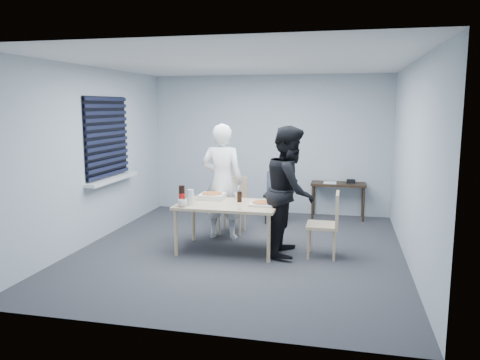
% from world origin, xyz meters
% --- Properties ---
extents(room, '(5.00, 5.00, 5.00)m').
position_xyz_m(room, '(-2.20, 0.40, 1.44)').
color(room, '#303035').
rests_on(room, ground).
extents(dining_table, '(1.40, 0.89, 0.68)m').
position_xyz_m(dining_table, '(-0.16, -0.06, 0.62)').
color(dining_table, beige).
rests_on(dining_table, ground).
extents(chair_far, '(0.42, 0.42, 0.89)m').
position_xyz_m(chair_far, '(-0.33, 0.95, 0.51)').
color(chair_far, beige).
rests_on(chair_far, ground).
extents(chair_right, '(0.42, 0.42, 0.89)m').
position_xyz_m(chair_right, '(1.23, -0.03, 0.51)').
color(chair_right, beige).
rests_on(chair_right, ground).
extents(person_white, '(0.65, 0.42, 1.77)m').
position_xyz_m(person_white, '(-0.41, 0.56, 0.89)').
color(person_white, white).
rests_on(person_white, ground).
extents(person_black, '(0.47, 0.86, 1.77)m').
position_xyz_m(person_black, '(0.69, 0.01, 0.89)').
color(person_black, black).
rests_on(person_black, ground).
extents(side_table, '(0.97, 0.43, 0.65)m').
position_xyz_m(side_table, '(1.31, 2.28, 0.57)').
color(side_table, '#311E14').
rests_on(side_table, ground).
extents(stool, '(0.37, 0.37, 0.52)m').
position_xyz_m(stool, '(0.25, 1.68, 0.41)').
color(stool, black).
rests_on(stool, ground).
extents(backpack, '(0.28, 0.21, 0.39)m').
position_xyz_m(backpack, '(0.25, 1.66, 0.71)').
color(backpack, slate).
rests_on(backpack, stool).
extents(pizza_box_a, '(0.35, 0.35, 0.09)m').
position_xyz_m(pizza_box_a, '(-0.47, 0.21, 0.72)').
color(pizza_box_a, silver).
rests_on(pizza_box_a, dining_table).
extents(pizza_box_b, '(0.33, 0.33, 0.05)m').
position_xyz_m(pizza_box_b, '(0.32, -0.06, 0.70)').
color(pizza_box_b, silver).
rests_on(pizza_box_b, dining_table).
extents(mug_a, '(0.17, 0.17, 0.10)m').
position_xyz_m(mug_a, '(-0.72, -0.40, 0.73)').
color(mug_a, white).
rests_on(mug_a, dining_table).
extents(mug_b, '(0.10, 0.10, 0.09)m').
position_xyz_m(mug_b, '(-0.11, 0.28, 0.73)').
color(mug_b, white).
rests_on(mug_b, dining_table).
extents(cola_glass, '(0.08, 0.08, 0.15)m').
position_xyz_m(cola_glass, '(-0.03, 0.08, 0.76)').
color(cola_glass, black).
rests_on(cola_glass, dining_table).
extents(soda_bottle, '(0.09, 0.09, 0.27)m').
position_xyz_m(soda_bottle, '(-0.76, -0.28, 0.81)').
color(soda_bottle, black).
rests_on(soda_bottle, dining_table).
extents(plastic_cups, '(0.10, 0.10, 0.22)m').
position_xyz_m(plastic_cups, '(-0.64, -0.28, 0.79)').
color(plastic_cups, silver).
rests_on(plastic_cups, dining_table).
extents(rubber_band, '(0.06, 0.06, 0.00)m').
position_xyz_m(rubber_band, '(0.07, -0.39, 0.68)').
color(rubber_band, red).
rests_on(rubber_band, dining_table).
extents(papers, '(0.33, 0.37, 0.01)m').
position_xyz_m(papers, '(1.16, 2.26, 0.65)').
color(papers, white).
rests_on(papers, side_table).
extents(black_box, '(0.16, 0.12, 0.07)m').
position_xyz_m(black_box, '(1.53, 2.30, 0.68)').
color(black_box, black).
rests_on(black_box, side_table).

